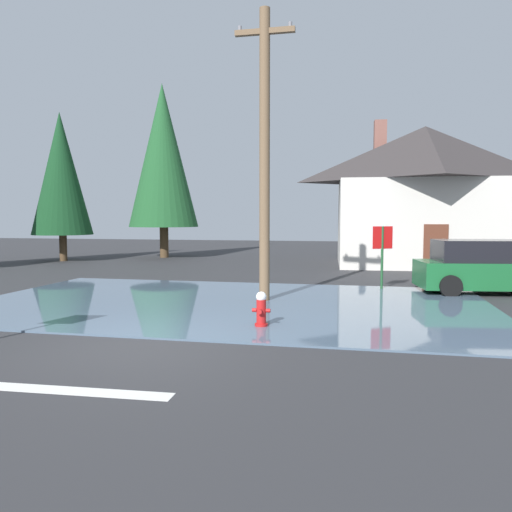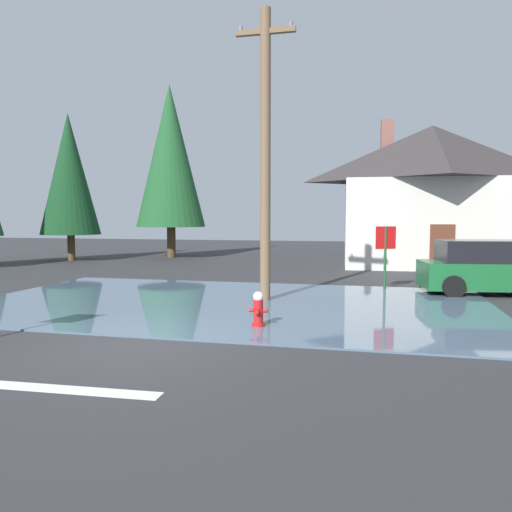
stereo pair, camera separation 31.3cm
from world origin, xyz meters
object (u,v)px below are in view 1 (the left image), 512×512
Objects in this scene: house at (424,194)px; parked_car at (488,268)px; stop_sign_far at (382,244)px; utility_pole at (265,151)px; fire_hydrant at (261,310)px; pine_tree_mid_left at (61,174)px; pine_tree_short_left at (163,156)px.

house is 9.48m from parked_car.
utility_pole is at bearing -137.92° from stop_sign_far.
parked_car is (3.11, -0.04, -0.67)m from stop_sign_far.
stop_sign_far is at bearing 66.50° from fire_hydrant.
house reaches higher than fire_hydrant.
house is (4.90, 15.13, 3.05)m from fire_hydrant.
parked_car is 20.79m from pine_tree_mid_left.
house is at bearing 95.44° from parked_car.
pine_tree_short_left reaches higher than house.
pine_tree_short_left reaches higher than fire_hydrant.
pine_tree_mid_left is 0.79× the size of pine_tree_short_left.
pine_tree_mid_left is (-18.19, -1.64, 1.11)m from house.
pine_tree_short_left is (-13.89, 1.60, 2.31)m from house.
pine_tree_short_left is at bearing 173.43° from house.
pine_tree_short_left reaches higher than parked_car.
pine_tree_mid_left reaches higher than stop_sign_far.
utility_pole is 0.86× the size of house.
pine_tree_mid_left is (-19.06, 7.42, 3.77)m from parked_car.
parked_car reaches higher than fire_hydrant.
stop_sign_far is at bearing 179.23° from parked_car.
utility_pole is 1.00× the size of pine_tree_mid_left.
utility_pole is at bearing -155.66° from parked_car.
house is 18.30m from pine_tree_mid_left.
house is at bearing 72.04° from fire_hydrant.
house is 2.01× the size of parked_car.
fire_hydrant is 0.08× the size of house.
house is at bearing -6.57° from pine_tree_short_left.
stop_sign_far is at bearing -42.36° from pine_tree_short_left.
pine_tree_mid_left is at bearing -143.04° from pine_tree_short_left.
utility_pole is 13.12m from house.
pine_tree_short_left is (4.31, 3.24, 1.19)m from pine_tree_mid_left.
stop_sign_far is 17.84m from pine_tree_mid_left.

